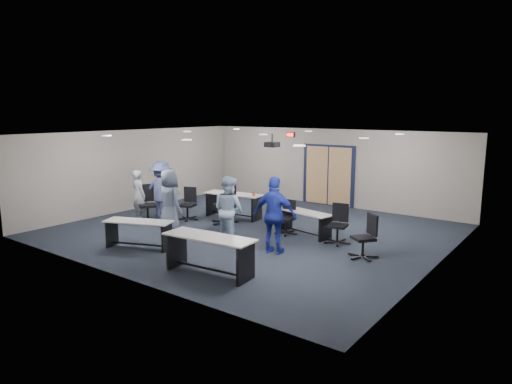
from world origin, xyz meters
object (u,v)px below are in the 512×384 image
Objects in this scene: table_front_right at (209,248)px; chair_back_a at (187,204)px; person_gray at (139,195)px; chair_loose_left at (147,204)px; person_plaid at (170,201)px; chair_back_b at (224,204)px; person_back at (162,191)px; person_lightblue at (229,210)px; table_back_left at (234,201)px; chair_back_c at (286,217)px; table_back_right at (305,219)px; table_front_left at (139,229)px; chair_loose_right at (363,236)px; person_navy at (275,215)px; chair_back_d at (338,224)px.

chair_back_a is at bearing 135.16° from table_front_right.
person_gray is at bearing -156.98° from chair_back_a.
person_plaid is at bearing -73.04° from chair_loose_left.
chair_back_b is 1.74m from person_plaid.
table_front_right is at bearing 142.25° from person_back.
person_gray is (-4.90, 2.19, 0.24)m from table_front_right.
person_lightblue is at bearing 161.81° from person_back.
table_back_left is 1.45m from chair_back_a.
chair_back_c is (2.12, 0.11, -0.14)m from chair_back_b.
table_back_right is 5.18m from person_gray.
chair_loose_right reaches higher than table_front_left.
person_lightblue reaches higher than person_gray.
person_navy is at bearing -172.00° from person_gray.
person_back reaches higher than table_front_right.
chair_back_d is 6.17m from person_gray.
chair_loose_right is at bearing 18.55° from chair_back_b.
chair_loose_left is at bearing 148.84° from table_front_right.
table_back_left is 1.94× the size of chair_back_d.
chair_back_b is at bearing -76.75° from table_back_left.
table_back_left is at bearing -8.00° from chair_loose_left.
chair_back_a is (-0.95, -1.10, -0.03)m from table_back_left.
person_plaid reaches higher than chair_loose_left.
chair_loose_left reaches higher than chair_back_a.
person_gray reaches higher than chair_back_c.
table_back_left is at bearing 118.52° from table_front_right.
person_gray is at bearing -13.09° from person_navy.
person_gray reaches higher than table_front_left.
table_front_left is 4.95m from chair_back_d.
person_gray is (-4.93, -1.56, 0.34)m from table_back_right.
chair_back_a is 5.89m from chair_loose_right.
person_navy is (0.70, -1.59, 0.45)m from chair_back_c.
chair_back_d is at bearing -156.53° from person_gray.
table_front_left is 0.86× the size of table_front_right.
table_front_left is at bearing -116.03° from table_back_right.
chair_back_a is 1.28m from chair_back_b.
chair_loose_right is 0.59× the size of person_lightblue.
person_lightblue is at bearing -40.34° from chair_back_a.
chair_loose_left is (-4.11, -1.34, 0.10)m from chair_back_c.
table_front_right is 2.04× the size of chair_back_a.
chair_back_b is 1.07× the size of chair_loose_left.
person_navy is at bearing -42.58° from table_back_left.
table_front_left is 0.96× the size of person_navy.
chair_back_d is 0.99× the size of chair_loose_right.
person_plaid reaches higher than table_front_left.
person_lightblue is (3.78, -0.24, 0.08)m from person_gray.
chair_loose_right reaches higher than table_front_right.
person_gray is (-6.01, -1.37, 0.28)m from chair_back_d.
person_plaid is at bearing 178.63° from person_gray.
person_plaid is (-5.24, -1.04, 0.37)m from chair_loose_right.
person_gray is (-2.36, -1.24, 0.19)m from chair_back_b.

